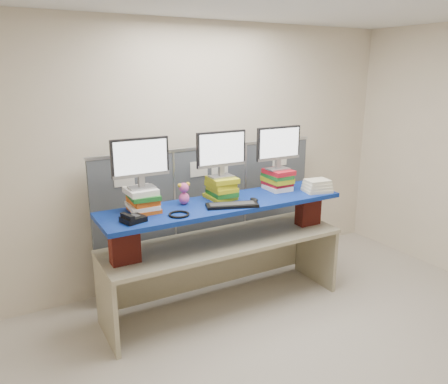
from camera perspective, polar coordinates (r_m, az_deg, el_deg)
room at (r=3.23m, az=13.32°, el=-0.97°), size 5.00×4.00×2.80m
cubicle_partition at (r=4.80m, az=-1.75°, el=-2.88°), size 2.60×0.06×1.53m
desk at (r=4.29m, az=0.00°, el=-8.00°), size 2.38×0.73×0.72m
brick_pier_left at (r=3.78m, az=-12.87°, el=-6.67°), size 0.25×0.14×0.33m
brick_pier_right at (r=4.67m, az=10.94°, el=-2.20°), size 0.25×0.14×0.33m
blue_board at (r=4.12m, az=0.00°, el=-1.63°), size 2.36×0.63×0.04m
book_stack_left at (r=3.89m, az=-10.58°, el=-0.99°), size 0.28×0.31×0.21m
book_stack_center at (r=4.20m, az=-0.33°, el=0.53°), size 0.27×0.31×0.21m
book_stack_right at (r=4.54m, az=7.02°, el=1.65°), size 0.24×0.31×0.21m
monitor_left at (r=3.81m, az=-10.87°, el=4.13°), size 0.51×0.15×0.44m
monitor_center at (r=4.12m, az=-0.35°, el=5.34°), size 0.51×0.15×0.44m
monitor_right at (r=4.46m, az=7.14°, el=6.06°), size 0.51×0.15×0.44m
keyboard at (r=3.98m, az=1.07°, el=-1.72°), size 0.50×0.31×0.03m
mouse at (r=4.14m, az=3.95°, el=-0.99°), size 0.08×0.12×0.03m
desk_phone at (r=3.66m, az=-11.86°, el=-3.42°), size 0.21×0.20×0.07m
headset at (r=3.76m, az=-5.90°, el=-2.92°), size 0.23×0.23×0.02m
plush_toy at (r=4.03m, az=-5.25°, el=-0.17°), size 0.12×0.09×0.21m
binder_stack at (r=4.55m, az=12.07°, el=0.77°), size 0.30×0.26×0.13m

